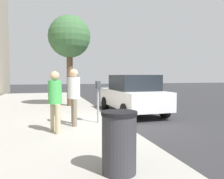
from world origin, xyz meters
TOP-DOWN VIEW (x-y plane):
  - ground_plane at (0.00, 0.00)m, footprint 80.00×80.00m
  - sidewalk_slab at (0.00, 3.00)m, footprint 28.00×6.00m
  - parking_meter at (-0.34, 0.74)m, footprint 0.36×0.12m
  - pedestrian_at_meter at (-0.47, 1.56)m, footprint 0.54×0.39m
  - pedestrian_bystander at (-1.29, 2.17)m, footprint 0.50×0.37m
  - parked_sedan_near at (1.91, -1.35)m, footprint 4.45×2.06m
  - street_tree at (4.32, 1.24)m, footprint 2.18×2.18m
  - trash_bin at (-4.27, 1.25)m, footprint 0.59×0.59m

SIDE VIEW (x-z plane):
  - ground_plane at x=0.00m, z-range 0.00..0.00m
  - sidewalk_slab at x=0.00m, z-range 0.00..0.15m
  - trash_bin at x=-4.27m, z-range 0.15..1.16m
  - parked_sedan_near at x=1.91m, z-range 0.01..1.78m
  - pedestrian_bystander at x=-1.29m, z-range 0.29..2.00m
  - parking_meter at x=-0.34m, z-range 0.46..1.87m
  - pedestrian_at_meter at x=-0.47m, z-range 0.32..2.12m
  - street_tree at x=4.32m, z-range 1.36..6.08m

